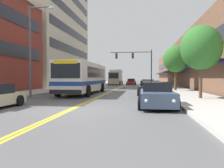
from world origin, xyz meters
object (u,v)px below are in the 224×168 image
car_champagne_parked_right_far (148,84)px  car_red_moving_lead (131,82)px  traffic_signal_mast (137,60)px  fire_hydrant (171,90)px  car_charcoal_parked_right_end (149,88)px  box_truck (116,77)px  city_bus (84,77)px  car_slate_blue_parked_right_foreground (156,95)px  car_silver_parked_right_mid (146,83)px  street_lamp_left_near (34,43)px  car_white_parked_left_near (90,84)px  car_navy_moving_second (132,81)px  street_tree_right_mid (176,59)px  street_tree_right_near (201,48)px

car_champagne_parked_right_far → car_red_moving_lead: bearing=100.0°
traffic_signal_mast → fire_hydrant: (3.21, -18.97, -3.98)m
car_charcoal_parked_right_end → car_red_moving_lead: car_red_moving_lead is taller
car_charcoal_parked_right_end → box_truck: 29.37m
city_bus → car_charcoal_parked_right_end: (6.39, -0.55, -1.06)m
box_truck → fire_hydrant: box_truck is taller
car_slate_blue_parked_right_foreground → car_silver_parked_right_mid: (0.11, 30.28, -0.04)m
traffic_signal_mast → street_lamp_left_near: bearing=-110.0°
car_white_parked_left_near → car_navy_moving_second: size_ratio=1.15×
car_champagne_parked_right_far → city_bus: bearing=-122.0°
car_slate_blue_parked_right_foreground → car_white_parked_left_near: bearing=112.7°
car_silver_parked_right_mid → car_navy_moving_second: bearing=98.9°
traffic_signal_mast → street_tree_right_mid: (4.64, -11.96, -0.84)m
car_navy_moving_second → street_tree_right_near: 50.25m
car_champagne_parked_right_far → street_tree_right_mid: size_ratio=0.90×
car_white_parked_left_near → street_tree_right_mid: (11.63, -7.07, 3.09)m
car_white_parked_left_near → street_lamp_left_near: size_ratio=0.67×
car_silver_parked_right_mid → street_tree_right_near: size_ratio=0.94×
city_bus → street_tree_right_mid: 10.70m
city_bus → car_slate_blue_parked_right_foreground: (6.46, -9.00, -1.05)m
box_truck → traffic_signal_mast: traffic_signal_mast is taller
car_silver_parked_right_mid → box_truck: (-6.70, 6.78, 1.14)m
street_tree_right_near → street_tree_right_mid: bearing=91.5°
car_white_parked_left_near → car_charcoal_parked_right_end: (8.52, -12.12, 0.01)m
car_silver_parked_right_mid → car_charcoal_parked_right_end: bearing=-90.5°
car_slate_blue_parked_right_foreground → car_champagne_parked_right_far: size_ratio=1.03×
car_slate_blue_parked_right_foreground → car_navy_moving_second: (-3.51, 53.44, -0.00)m
city_bus → car_white_parked_left_near: 11.81m
box_truck → car_charcoal_parked_right_end: bearing=-77.2°
car_charcoal_parked_right_end → car_champagne_parked_right_far: bearing=89.3°
traffic_signal_mast → street_lamp_left_near: size_ratio=0.98×
car_slate_blue_parked_right_foreground → car_red_moving_lead: car_slate_blue_parked_right_foreground is taller
car_charcoal_parked_right_end → street_tree_right_near: street_tree_right_near is taller
car_charcoal_parked_right_end → street_lamp_left_near: street_lamp_left_near is taller
box_truck → city_bus: bearing=-89.7°
car_navy_moving_second → street_lamp_left_near: 49.71m
car_silver_parked_right_mid → car_navy_moving_second: (-3.62, 23.16, 0.03)m
city_bus → street_lamp_left_near: 6.19m
car_slate_blue_parked_right_foreground → car_silver_parked_right_mid: bearing=89.8°
city_bus → box_truck: bearing=90.3°
car_white_parked_left_near → street_tree_right_near: bearing=-54.7°
car_slate_blue_parked_right_foreground → street_tree_right_near: bearing=48.8°
car_slate_blue_parked_right_foreground → fire_hydrant: (1.61, 6.48, -0.07)m
car_white_parked_left_near → car_charcoal_parked_right_end: size_ratio=1.10×
city_bus → car_silver_parked_right_mid: 22.31m
car_charcoal_parked_right_end → traffic_signal_mast: 17.53m
car_white_parked_left_near → street_lamp_left_near: bearing=-92.5°
car_champagne_parked_right_far → box_truck: bearing=110.7°
car_champagne_parked_right_far → street_tree_right_near: (3.23, -15.67, 3.06)m
car_silver_parked_right_mid → street_lamp_left_near: (-9.42, -26.07, 3.78)m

